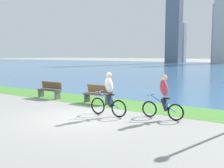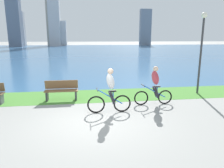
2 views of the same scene
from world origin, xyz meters
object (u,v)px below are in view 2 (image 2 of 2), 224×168
object	(u,v)px
cyclist_lead	(110,91)
bench_far_along_path	(62,90)
cyclist_trailing	(155,86)
lamppost_tall	(202,42)

from	to	relation	value
cyclist_lead	bench_far_along_path	bearing A→B (deg)	135.57
cyclist_trailing	bench_far_along_path	xyz separation A→B (m)	(-4.00, 1.26, -0.38)
cyclist_trailing	lamppost_tall	bearing A→B (deg)	27.95
lamppost_tall	cyclist_lead	bearing A→B (deg)	-155.37
cyclist_lead	cyclist_trailing	size ratio (longest dim) A/B	1.02
cyclist_trailing	bench_far_along_path	distance (m)	4.21
cyclist_lead	cyclist_trailing	bearing A→B (deg)	19.52
cyclist_trailing	lamppost_tall	size ratio (longest dim) A/B	0.42
cyclist_trailing	lamppost_tall	world-z (taller)	lamppost_tall
cyclist_lead	lamppost_tall	distance (m)	5.63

